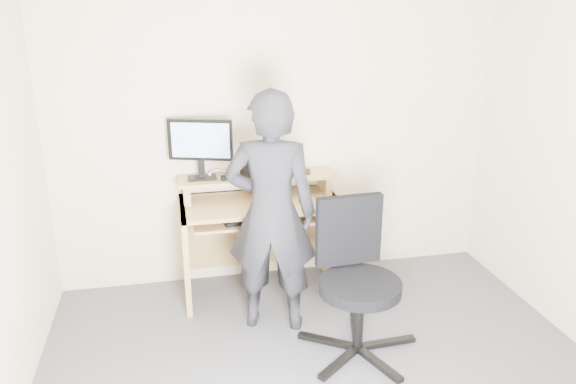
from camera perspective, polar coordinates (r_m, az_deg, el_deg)
name	(u,v)px	position (r m, az deg, el deg)	size (l,w,h in m)	color
back_wall	(278,126)	(4.41, -0.98, 6.68)	(3.50, 0.02, 2.50)	beige
desk	(259,222)	(4.38, -2.94, -3.08)	(1.20, 0.60, 0.91)	tan
monitor	(200,144)	(4.20, -8.89, 4.88)	(0.47, 0.17, 0.46)	black
external_drive	(246,164)	(4.27, -4.26, 2.90)	(0.07, 0.13, 0.20)	black
travel_mug	(267,162)	(4.31, -2.17, 3.04)	(0.09, 0.09, 0.19)	silver
smartphone	(306,172)	(4.39, 1.82, 2.09)	(0.07, 0.13, 0.01)	black
charger	(224,178)	(4.21, -6.52, 1.42)	(0.04, 0.04, 0.04)	black
headphones	(219,175)	(4.33, -7.04, 1.76)	(0.16, 0.16, 0.02)	silver
keyboard	(252,217)	(4.17, -3.67, -2.52)	(0.46, 0.18, 0.03)	black
mouse	(305,200)	(4.19, 1.75, -0.84)	(0.10, 0.06, 0.04)	black
office_chair	(356,274)	(3.63, 6.91, -8.23)	(0.76, 0.79, 0.99)	black
person	(271,213)	(3.75, -1.71, -2.19)	(0.61, 0.40, 1.68)	black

